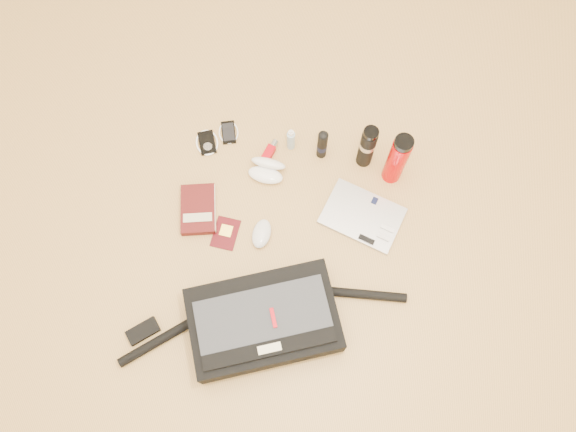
{
  "coord_description": "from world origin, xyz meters",
  "views": [
    {
      "loc": [
        0.13,
        -0.61,
        2.06
      ],
      "look_at": [
        0.0,
        0.12,
        0.06
      ],
      "focal_mm": 35.0,
      "sensor_mm": 36.0,
      "label": 1
    }
  ],
  "objects": [
    {
      "name": "mouse",
      "position": [
        -0.09,
        0.04,
        0.02
      ],
      "size": [
        0.08,
        0.12,
        0.04
      ],
      "rotation": [
        0.0,
        0.0,
        -0.05
      ],
      "color": "silver",
      "rests_on": "ground"
    },
    {
      "name": "ipod",
      "position": [
        -0.39,
        0.39,
        0.01
      ],
      "size": [
        0.12,
        0.12,
        0.01
      ],
      "rotation": [
        0.0,
        0.0,
        0.4
      ],
      "color": "black",
      "rests_on": "ground"
    },
    {
      "name": "sunglasses_case",
      "position": [
        -0.12,
        0.31,
        0.03
      ],
      "size": [
        0.15,
        0.13,
        0.08
      ],
      "rotation": [
        0.0,
        0.0,
        -0.08
      ],
      "color": "white",
      "rests_on": "ground"
    },
    {
      "name": "inhaler",
      "position": [
        -0.13,
        0.39,
        0.02
      ],
      "size": [
        0.06,
        0.12,
        0.03
      ],
      "rotation": [
        0.0,
        0.0,
        -0.28
      ],
      "color": "#A50610",
      "rests_on": "ground"
    },
    {
      "name": "passport",
      "position": [
        -0.23,
        0.02,
        0.0
      ],
      "size": [
        0.1,
        0.13,
        0.01
      ],
      "rotation": [
        0.0,
        0.0,
        -0.06
      ],
      "color": "#47090E",
      "rests_on": "ground"
    },
    {
      "name": "ground",
      "position": [
        0.0,
        0.0,
        0.0
      ],
      "size": [
        4.0,
        4.0,
        0.0
      ],
      "primitive_type": "plane",
      "color": "tan",
      "rests_on": "ground"
    },
    {
      "name": "aerosol_can",
      "position": [
        0.08,
        0.43,
        0.08
      ],
      "size": [
        0.05,
        0.05,
        0.17
      ],
      "rotation": [
        0.0,
        0.0,
        0.39
      ],
      "color": "black",
      "rests_on": "ground"
    },
    {
      "name": "thermos_red",
      "position": [
        0.37,
        0.39,
        0.14
      ],
      "size": [
        0.1,
        0.1,
        0.29
      ],
      "rotation": [
        0.0,
        0.0,
        -0.42
      ],
      "color": "#CD0002",
      "rests_on": "ground"
    },
    {
      "name": "messenger_bag",
      "position": [
        -0.01,
        -0.29,
        0.07
      ],
      "size": [
        0.99,
        0.5,
        0.15
      ],
      "rotation": [
        0.0,
        0.0,
        0.4
      ],
      "color": "black",
      "rests_on": "ground"
    },
    {
      "name": "thermos_black",
      "position": [
        0.26,
        0.43,
        0.12
      ],
      "size": [
        0.08,
        0.08,
        0.24
      ],
      "rotation": [
        0.0,
        0.0,
        0.43
      ],
      "color": "black",
      "rests_on": "ground"
    },
    {
      "name": "phone",
      "position": [
        -0.31,
        0.46,
        0.01
      ],
      "size": [
        0.1,
        0.12,
        0.01
      ],
      "rotation": [
        0.0,
        0.0,
        0.31
      ],
      "color": "black",
      "rests_on": "ground"
    },
    {
      "name": "laptop",
      "position": [
        0.29,
        0.19,
        0.01
      ],
      "size": [
        0.34,
        0.28,
        0.03
      ],
      "rotation": [
        0.0,
        0.0,
        -0.28
      ],
      "color": "#A5A5A7",
      "rests_on": "ground"
    },
    {
      "name": "spray_bottle",
      "position": [
        -0.05,
        0.44,
        0.06
      ],
      "size": [
        0.04,
        0.04,
        0.13
      ],
      "rotation": [
        0.0,
        0.0,
        0.33
      ],
      "color": "#92B2C5",
      "rests_on": "ground"
    },
    {
      "name": "book",
      "position": [
        -0.35,
        0.1,
        0.02
      ],
      "size": [
        0.18,
        0.23,
        0.04
      ],
      "rotation": [
        0.0,
        0.0,
        0.24
      ],
      "color": "#460F0F",
      "rests_on": "ground"
    }
  ]
}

